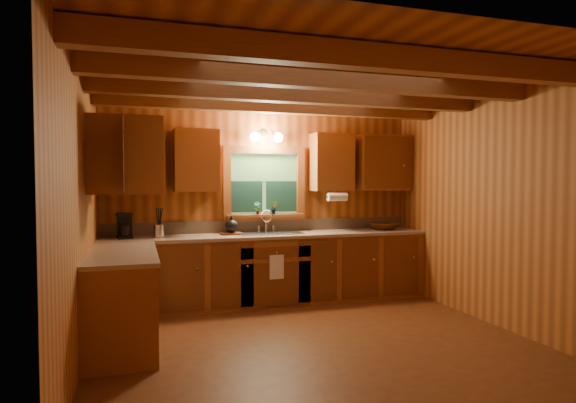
% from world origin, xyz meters
% --- Properties ---
extents(room, '(4.20, 4.20, 4.20)m').
position_xyz_m(room, '(0.00, 0.00, 1.30)').
color(room, '#5B3016').
rests_on(room, ground).
extents(ceiling_beams, '(4.20, 2.54, 0.18)m').
position_xyz_m(ceiling_beams, '(0.00, 0.00, 2.49)').
color(ceiling_beams, brown).
rests_on(ceiling_beams, room).
extents(base_cabinets, '(4.20, 2.22, 0.86)m').
position_xyz_m(base_cabinets, '(-0.49, 1.28, 0.43)').
color(base_cabinets, brown).
rests_on(base_cabinets, ground).
extents(countertop, '(4.20, 2.24, 0.04)m').
position_xyz_m(countertop, '(-0.48, 1.29, 0.88)').
color(countertop, '#9F846D').
rests_on(countertop, base_cabinets).
extents(backsplash, '(4.20, 0.02, 0.16)m').
position_xyz_m(backsplash, '(0.00, 1.89, 0.98)').
color(backsplash, gray).
rests_on(backsplash, room).
extents(dishwasher_panel, '(0.02, 0.60, 0.80)m').
position_xyz_m(dishwasher_panel, '(-1.47, 0.68, 0.43)').
color(dishwasher_panel, white).
rests_on(dishwasher_panel, base_cabinets).
extents(upper_cabinets, '(4.19, 1.77, 0.78)m').
position_xyz_m(upper_cabinets, '(-0.56, 1.42, 1.84)').
color(upper_cabinets, brown).
rests_on(upper_cabinets, room).
extents(window, '(1.12, 0.08, 1.00)m').
position_xyz_m(window, '(0.00, 1.87, 1.53)').
color(window, brown).
rests_on(window, room).
extents(window_sill, '(1.06, 0.14, 0.04)m').
position_xyz_m(window_sill, '(0.00, 1.82, 1.12)').
color(window_sill, brown).
rests_on(window_sill, room).
extents(wall_sconce, '(0.45, 0.21, 0.17)m').
position_xyz_m(wall_sconce, '(0.00, 1.75, 2.16)').
color(wall_sconce, black).
rests_on(wall_sconce, room).
extents(paper_towel_roll, '(0.27, 0.11, 0.11)m').
position_xyz_m(paper_towel_roll, '(0.92, 1.53, 1.37)').
color(paper_towel_roll, white).
rests_on(paper_towel_roll, upper_cabinets).
extents(dish_towel, '(0.18, 0.01, 0.30)m').
position_xyz_m(dish_towel, '(0.00, 1.26, 0.52)').
color(dish_towel, white).
rests_on(dish_towel, base_cabinets).
extents(sink, '(0.82, 0.48, 0.43)m').
position_xyz_m(sink, '(0.00, 1.60, 0.86)').
color(sink, silver).
rests_on(sink, countertop).
extents(coffee_maker, '(0.17, 0.22, 0.30)m').
position_xyz_m(coffee_maker, '(-1.79, 1.64, 1.05)').
color(coffee_maker, black).
rests_on(coffee_maker, countertop).
extents(utensil_crock, '(0.13, 0.13, 0.36)m').
position_xyz_m(utensil_crock, '(-1.39, 1.58, 0.99)').
color(utensil_crock, silver).
rests_on(utensil_crock, countertop).
extents(cutting_board, '(0.27, 0.20, 0.02)m').
position_xyz_m(cutting_board, '(-0.50, 1.63, 0.91)').
color(cutting_board, '#613114').
rests_on(cutting_board, countertop).
extents(teakettle, '(0.17, 0.17, 0.21)m').
position_xyz_m(teakettle, '(-0.50, 1.63, 1.01)').
color(teakettle, black).
rests_on(teakettle, cutting_board).
extents(wicker_basket, '(0.50, 0.50, 0.10)m').
position_xyz_m(wicker_basket, '(1.68, 1.63, 0.95)').
color(wicker_basket, '#48230C').
rests_on(wicker_basket, countertop).
extents(potted_plant_left, '(0.10, 0.07, 0.17)m').
position_xyz_m(potted_plant_left, '(-0.11, 1.79, 1.23)').
color(potted_plant_left, '#613114').
rests_on(potted_plant_left, window_sill).
extents(potted_plant_right, '(0.10, 0.09, 0.17)m').
position_xyz_m(potted_plant_right, '(0.11, 1.79, 1.23)').
color(potted_plant_right, '#613114').
rests_on(potted_plant_right, window_sill).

